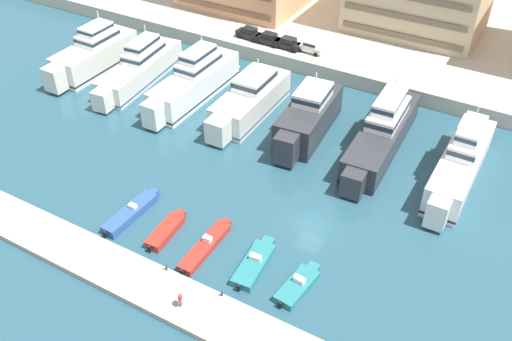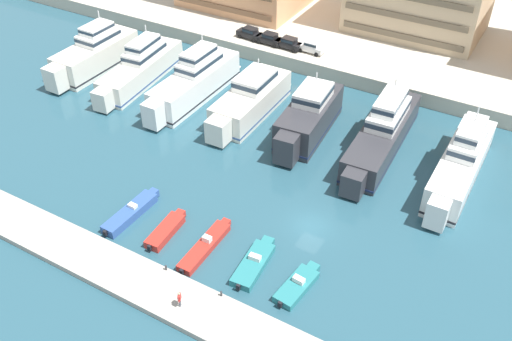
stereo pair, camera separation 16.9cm
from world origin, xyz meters
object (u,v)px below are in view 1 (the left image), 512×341
object	(u,v)px
car_black_mid_left	(288,43)
pedestrian_near_edge	(180,298)
car_white_center_left	(311,46)
yacht_ivory_left	(140,68)
yacht_charcoal_center_right	(382,132)
yacht_white_mid_right	(461,162)
motorboat_teal_center	(298,285)
car_black_left	(269,38)
yacht_ivory_far_left	(94,54)
yacht_white_mid_left	(194,81)
yacht_ivory_center_left	(250,100)
yacht_charcoal_center	(308,117)
motorboat_red_left	(166,231)
motorboat_red_mid_left	(206,246)
motorboat_blue_far_left	(131,213)
car_black_far_left	(249,33)
motorboat_teal_center_left	(254,263)

from	to	relation	value
car_black_mid_left	pedestrian_near_edge	world-z (taller)	car_black_mid_left
car_white_center_left	yacht_ivory_left	bearing A→B (deg)	-139.19
yacht_charcoal_center_right	yacht_white_mid_right	size ratio (longest dim) A/B	1.11
motorboat_teal_center	car_black_left	distance (m)	46.78
car_black_mid_left	yacht_ivory_left	bearing A→B (deg)	-134.44
yacht_ivory_far_left	car_white_center_left	bearing A→B (deg)	32.00
yacht_charcoal_center_right	car_white_center_left	world-z (taller)	yacht_charcoal_center_right
yacht_white_mid_left	car_black_left	world-z (taller)	yacht_white_mid_left
car_black_mid_left	motorboat_teal_center	bearing A→B (deg)	-61.41
yacht_ivory_far_left	yacht_ivory_center_left	xyz separation A→B (m)	(26.55, 0.75, -0.33)
yacht_charcoal_center	motorboat_red_left	distance (m)	24.27
yacht_ivory_far_left	car_black_mid_left	bearing A→B (deg)	34.69
car_black_left	pedestrian_near_edge	bearing A→B (deg)	-70.17
motorboat_red_mid_left	car_black_mid_left	world-z (taller)	car_black_mid_left
yacht_white_mid_left	yacht_ivory_left	bearing A→B (deg)	-179.57
yacht_white_mid_right	motorboat_blue_far_left	xyz separation A→B (m)	(-28.51, -23.48, -2.00)
yacht_white_mid_left	car_black_mid_left	distance (m)	17.21
car_black_far_left	yacht_charcoal_center_right	bearing A→B (deg)	-28.35
motorboat_blue_far_left	car_black_mid_left	distance (m)	39.72
yacht_white_mid_right	motorboat_red_left	bearing A→B (deg)	-134.84
yacht_ivory_far_left	motorboat_blue_far_left	xyz separation A→B (m)	(25.78, -22.96, -2.02)
yacht_ivory_left	motorboat_red_left	world-z (taller)	yacht_ivory_left
yacht_charcoal_center	yacht_charcoal_center_right	distance (m)	9.38
yacht_ivory_center_left	car_black_mid_left	distance (m)	16.11
yacht_ivory_left	yacht_ivory_center_left	xyz separation A→B (m)	(18.28, 0.19, 0.01)
car_black_left	yacht_charcoal_center_right	bearing A→B (deg)	-31.55
yacht_ivory_center_left	motorboat_teal_center	xyz separation A→B (m)	(19.04, -23.69, -1.80)
yacht_ivory_far_left	yacht_charcoal_center_right	xyz separation A→B (m)	(44.49, 1.98, -0.13)
motorboat_teal_center	car_black_left	xyz separation A→B (m)	(-24.87, 39.52, 2.79)
yacht_charcoal_center	car_white_center_left	world-z (taller)	yacht_charcoal_center
motorboat_red_mid_left	pedestrian_near_edge	world-z (taller)	pedestrian_near_edge
yacht_ivory_far_left	car_black_left	distance (m)	26.54
car_white_center_left	motorboat_teal_center_left	bearing A→B (deg)	-71.75
car_white_center_left	motorboat_teal_center	bearing A→B (deg)	-65.85
yacht_ivory_left	pedestrian_near_edge	world-z (taller)	yacht_ivory_left
motorboat_blue_far_left	car_white_center_left	xyz separation A→B (m)	(1.79, 40.19, 2.68)
yacht_white_mid_left	car_black_far_left	distance (m)	16.15
yacht_charcoal_center_right	motorboat_red_mid_left	size ratio (longest dim) A/B	2.56
yacht_white_mid_left	motorboat_red_left	world-z (taller)	yacht_white_mid_left
yacht_charcoal_center	yacht_ivory_far_left	bearing A→B (deg)	-179.25
yacht_white_mid_right	motorboat_teal_center	xyz separation A→B (m)	(-8.71, -23.47, -2.11)
car_black_left	pedestrian_near_edge	size ratio (longest dim) A/B	2.41
yacht_white_mid_left	car_black_mid_left	xyz separation A→B (m)	(6.33, 15.99, 0.65)
yacht_ivory_left	pedestrian_near_edge	xyz separation A→B (m)	(29.41, -31.02, -0.51)
yacht_ivory_far_left	car_black_left	world-z (taller)	yacht_ivory_far_left
yacht_white_mid_left	motorboat_teal_center_left	size ratio (longest dim) A/B	2.66
yacht_ivory_center_left	car_black_left	distance (m)	16.89
yacht_ivory_left	motorboat_teal_center	distance (m)	44.14
yacht_charcoal_center	motorboat_red_left	world-z (taller)	yacht_charcoal_center
motorboat_blue_far_left	motorboat_red_mid_left	world-z (taller)	motorboat_red_mid_left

